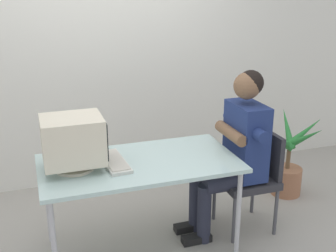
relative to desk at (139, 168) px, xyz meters
The scene contains 8 objects.
ground_plane 0.69m from the desk, ahead, with size 12.00×12.00×0.00m, color #9E998E.
wall_back 1.65m from the desk, 77.91° to the left, with size 8.00×0.10×3.00m, color silver.
desk is the anchor object (origin of this frame).
crt_monitor 0.53m from the desk, behind, with size 0.42×0.35×0.38m.
keyboard 0.19m from the desk, behind, with size 0.18×0.45×0.03m.
office_chair 0.99m from the desk, ahead, with size 0.44×0.44×0.84m.
person_seated 0.80m from the desk, ahead, with size 0.67×0.59×1.35m.
potted_plant 1.69m from the desk, 15.22° to the left, with size 0.65×0.61×0.83m.
Camera 1 is at (-0.72, -2.79, 1.99)m, focal length 45.72 mm.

